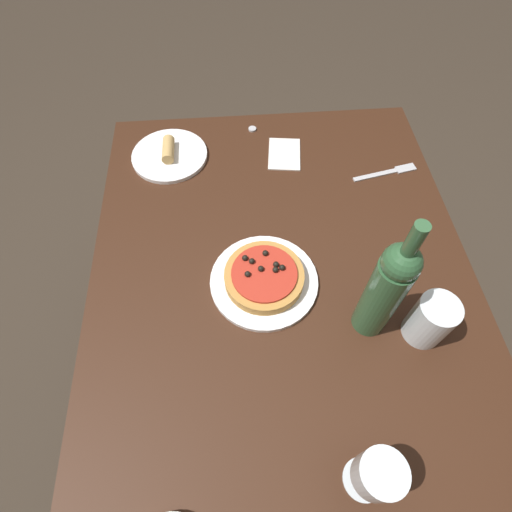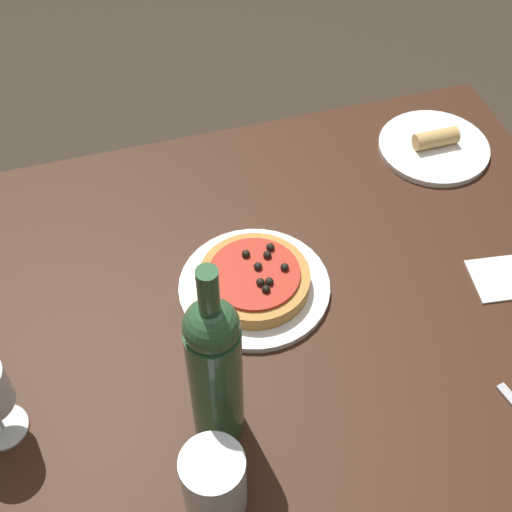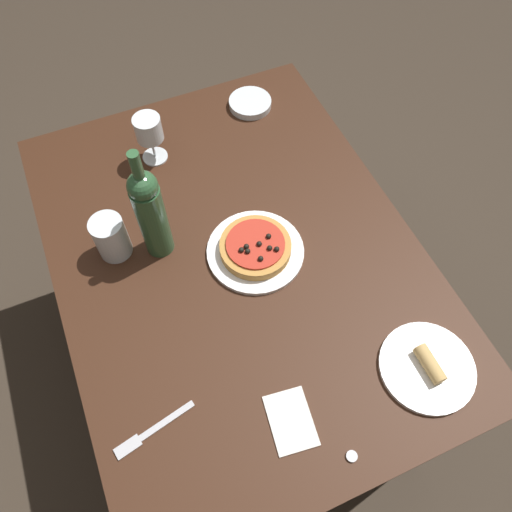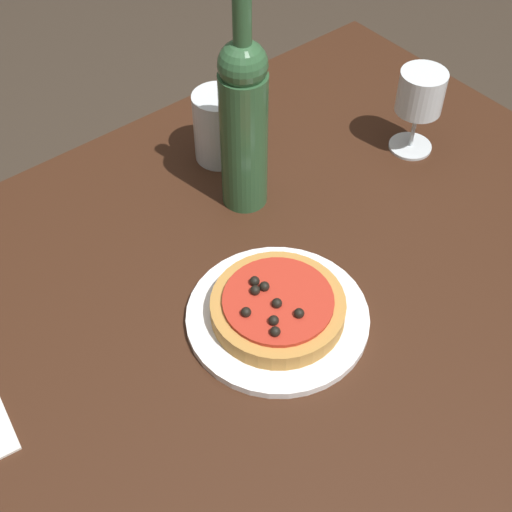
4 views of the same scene
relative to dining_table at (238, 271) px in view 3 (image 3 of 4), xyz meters
name	(u,v)px [view 3 (image 3 of 4)]	position (x,y,z in m)	size (l,w,h in m)	color
ground_plane	(243,353)	(0.00, 0.00, -0.65)	(14.00, 14.00, 0.00)	#382D23
dining_table	(238,271)	(0.00, 0.00, 0.00)	(1.25, 0.92, 0.74)	#381E11
dinner_plate	(255,251)	(0.02, 0.05, 0.10)	(0.25, 0.25, 0.01)	white
pizza	(255,247)	(0.02, 0.05, 0.12)	(0.18, 0.18, 0.04)	#BC843D
wine_glass	(149,131)	(-0.40, -0.09, 0.20)	(0.08, 0.08, 0.15)	silver
wine_bottle	(150,212)	(-0.10, -0.17, 0.24)	(0.07, 0.07, 0.35)	#2D5633
water_cup	(111,237)	(-0.13, -0.28, 0.15)	(0.08, 0.08, 0.12)	silver
side_bowl	(250,103)	(-0.49, 0.25, 0.10)	(0.13, 0.13, 0.02)	silver
fork	(150,432)	(0.34, -0.34, 0.10)	(0.06, 0.19, 0.00)	#B7B7BC
side_plate	(427,367)	(0.46, 0.28, 0.10)	(0.22, 0.22, 0.05)	white
paper_napkin	(291,421)	(0.44, -0.05, 0.09)	(0.14, 0.11, 0.00)	silver
bottle_cap	(352,456)	(0.56, 0.03, 0.10)	(0.02, 0.02, 0.01)	#B7B7BC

